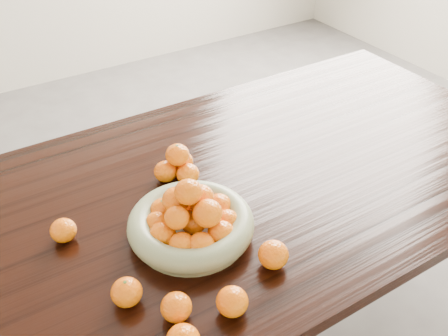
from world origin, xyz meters
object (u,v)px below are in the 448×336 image
loose_orange_0 (127,292)px  fruit_bowl (191,221)px  dining_table (234,205)px  orange_pyramid (178,165)px

loose_orange_0 → fruit_bowl: bearing=26.7°
dining_table → orange_pyramid: (-0.12, 0.10, 0.13)m
dining_table → loose_orange_0: bearing=-151.1°
orange_pyramid → loose_orange_0: size_ratio=1.90×
fruit_bowl → loose_orange_0: size_ratio=4.62×
orange_pyramid → loose_orange_0: bearing=-131.8°
loose_orange_0 → orange_pyramid: bearing=48.2°
fruit_bowl → loose_orange_0: (-0.22, -0.11, -0.01)m
orange_pyramid → fruit_bowl: bearing=-109.9°
fruit_bowl → orange_pyramid: size_ratio=2.43×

